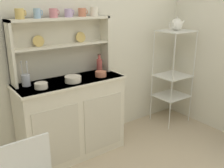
{
  "coord_description": "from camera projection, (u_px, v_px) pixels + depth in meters",
  "views": [
    {
      "loc": [
        -1.3,
        -0.89,
        1.63
      ],
      "look_at": [
        0.15,
        1.12,
        0.81
      ],
      "focal_mm": 41.08,
      "sensor_mm": 36.0,
      "label": 1
    }
  ],
  "objects": [
    {
      "name": "jam_bottle",
      "position": [
        99.0,
        65.0,
        2.87
      ],
      "size": [
        0.06,
        0.06,
        0.21
      ],
      "color": "#B74C47",
      "rests_on": "hutch_cabinet"
    },
    {
      "name": "cup_lilac_3",
      "position": [
        69.0,
        13.0,
        2.54
      ],
      "size": [
        0.09,
        0.08,
        0.08
      ],
      "color": "#B79ECC",
      "rests_on": "hutch_shelf_unit"
    },
    {
      "name": "cup_rose_2",
      "position": [
        54.0,
        13.0,
        2.45
      ],
      "size": [
        0.09,
        0.08,
        0.09
      ],
      "color": "#D17A84",
      "rests_on": "hutch_shelf_unit"
    },
    {
      "name": "wall_back",
      "position": [
        73.0,
        36.0,
        2.78
      ],
      "size": [
        3.84,
        0.05,
        2.5
      ],
      "primitive_type": "cube",
      "color": "silver",
      "rests_on": "ground"
    },
    {
      "name": "hutch_shelf_unit",
      "position": [
        61.0,
        42.0,
        2.61
      ],
      "size": [
        1.05,
        0.18,
        0.61
      ],
      "color": "beige",
      "rests_on": "hutch_cabinet"
    },
    {
      "name": "hutch_cabinet",
      "position": [
        72.0,
        117.0,
        2.73
      ],
      "size": [
        1.12,
        0.45,
        0.85
      ],
      "color": "silver",
      "rests_on": "ground"
    },
    {
      "name": "cup_terracotta_4",
      "position": [
        82.0,
        12.0,
        2.62
      ],
      "size": [
        0.09,
        0.08,
        0.08
      ],
      "color": "#C67556",
      "rests_on": "hutch_shelf_unit"
    },
    {
      "name": "porcelain_teapot",
      "position": [
        176.0,
        24.0,
        3.23
      ],
      "size": [
        0.24,
        0.15,
        0.17
      ],
      "color": "white",
      "rests_on": "bakers_rack"
    },
    {
      "name": "bowl_cream_small",
      "position": [
        101.0,
        74.0,
        2.71
      ],
      "size": [
        0.12,
        0.12,
        0.06
      ],
      "primitive_type": "cylinder",
      "color": "#C67556",
      "rests_on": "hutch_cabinet"
    },
    {
      "name": "utensil_jar",
      "position": [
        26.0,
        80.0,
        2.41
      ],
      "size": [
        0.08,
        0.08,
        0.24
      ],
      "color": "#B2B7C6",
      "rests_on": "hutch_cabinet"
    },
    {
      "name": "cup_sky_1",
      "position": [
        37.0,
        13.0,
        2.36
      ],
      "size": [
        0.08,
        0.07,
        0.09
      ],
      "color": "#8EB2D1",
      "rests_on": "hutch_shelf_unit"
    },
    {
      "name": "cup_gold_0",
      "position": [
        20.0,
        14.0,
        2.27
      ],
      "size": [
        0.1,
        0.08,
        0.09
      ],
      "color": "#DBB760",
      "rests_on": "hutch_shelf_unit"
    },
    {
      "name": "cup_cream_5",
      "position": [
        94.0,
        11.0,
        2.7
      ],
      "size": [
        0.09,
        0.08,
        0.09
      ],
      "color": "silver",
      "rests_on": "hutch_shelf_unit"
    },
    {
      "name": "bowl_mixing_large",
      "position": [
        41.0,
        86.0,
        2.35
      ],
      "size": [
        0.12,
        0.12,
        0.05
      ],
      "primitive_type": "cylinder",
      "color": "silver",
      "rests_on": "hutch_cabinet"
    },
    {
      "name": "bakers_rack",
      "position": [
        173.0,
        67.0,
        3.41
      ],
      "size": [
        0.43,
        0.37,
        1.26
      ],
      "color": "silver",
      "rests_on": "ground"
    },
    {
      "name": "bowl_floral_medium",
      "position": [
        73.0,
        79.0,
        2.53
      ],
      "size": [
        0.16,
        0.16,
        0.06
      ],
      "primitive_type": "cylinder",
      "color": "silver",
      "rests_on": "hutch_cabinet"
    }
  ]
}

